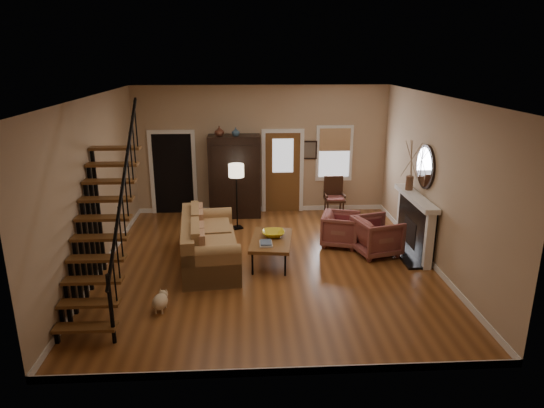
{
  "coord_description": "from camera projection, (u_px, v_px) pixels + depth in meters",
  "views": [
    {
      "loc": [
        -0.41,
        -8.88,
        4.03
      ],
      "look_at": [
        0.1,
        0.4,
        1.15
      ],
      "focal_mm": 32.0,
      "sensor_mm": 36.0,
      "label": 1
    }
  ],
  "objects": [
    {
      "name": "staircase",
      "position": [
        100.0,
        211.0,
        7.82
      ],
      "size": [
        0.94,
        2.8,
        3.2
      ],
      "primitive_type": null,
      "color": "brown",
      "rests_on": "ground"
    },
    {
      "name": "side_chair",
      "position": [
        334.0,
        197.0,
        12.44
      ],
      "size": [
        0.54,
        0.54,
        1.02
      ],
      "primitive_type": null,
      "color": "#341D10",
      "rests_on": "ground"
    },
    {
      "name": "vase_b",
      "position": [
        236.0,
        132.0,
        11.9
      ],
      "size": [
        0.2,
        0.2,
        0.21
      ],
      "primitive_type": "imported",
      "color": "#334C60",
      "rests_on": "armoire"
    },
    {
      "name": "armchair_right",
      "position": [
        341.0,
        229.0,
        10.59
      ],
      "size": [
        0.99,
        0.97,
        0.73
      ],
      "primitive_type": "imported",
      "rotation": [
        0.0,
        0.0,
        1.27
      ],
      "color": "maroon",
      "rests_on": "ground"
    },
    {
      "name": "dog",
      "position": [
        160.0,
        303.0,
        7.9
      ],
      "size": [
        0.29,
        0.44,
        0.3
      ],
      "primitive_type": null,
      "rotation": [
        0.0,
        0.0,
        -0.12
      ],
      "color": "beige",
      "rests_on": "ground"
    },
    {
      "name": "books",
      "position": [
        266.0,
        243.0,
        9.33
      ],
      "size": [
        0.25,
        0.33,
        0.06
      ],
      "primitive_type": null,
      "color": "beige",
      "rests_on": "coffee_table"
    },
    {
      "name": "coffee_table",
      "position": [
        271.0,
        251.0,
        9.71
      ],
      "size": [
        0.95,
        1.43,
        0.51
      ],
      "primitive_type": null,
      "rotation": [
        0.0,
        0.0,
        -0.14
      ],
      "color": "brown",
      "rests_on": "ground"
    },
    {
      "name": "armchair_left",
      "position": [
        377.0,
        236.0,
        10.1
      ],
      "size": [
        1.07,
        1.05,
        0.8
      ],
      "primitive_type": "imported",
      "rotation": [
        0.0,
        0.0,
        1.84
      ],
      "color": "maroon",
      "rests_on": "ground"
    },
    {
      "name": "vase_a",
      "position": [
        219.0,
        131.0,
        11.87
      ],
      "size": [
        0.24,
        0.24,
        0.25
      ],
      "primitive_type": "imported",
      "color": "#4C2619",
      "rests_on": "armoire"
    },
    {
      "name": "armoire",
      "position": [
        235.0,
        176.0,
        12.34
      ],
      "size": [
        1.3,
        0.6,
        2.1
      ],
      "primitive_type": null,
      "color": "black",
      "rests_on": "ground"
    },
    {
      "name": "bowl",
      "position": [
        273.0,
        234.0,
        9.76
      ],
      "size": [
        0.46,
        0.46,
        0.11
      ],
      "primitive_type": "imported",
      "color": "gold",
      "rests_on": "coffee_table"
    },
    {
      "name": "room",
      "position": [
        246.0,
        171.0,
        10.89
      ],
      "size": [
        7.0,
        7.33,
        3.3
      ],
      "color": "brown",
      "rests_on": "ground"
    },
    {
      "name": "fireplace",
      "position": [
        416.0,
        219.0,
        10.1
      ],
      "size": [
        0.33,
        1.95,
        2.3
      ],
      "color": "black",
      "rests_on": "ground"
    },
    {
      "name": "floor_lamp",
      "position": [
        237.0,
        197.0,
        11.48
      ],
      "size": [
        0.48,
        0.48,
        1.58
      ],
      "primitive_type": null,
      "rotation": [
        0.0,
        0.0,
        0.43
      ],
      "color": "black",
      "rests_on": "ground"
    },
    {
      "name": "sofa",
      "position": [
        209.0,
        241.0,
        9.65
      ],
      "size": [
        1.3,
        2.55,
        0.91
      ],
      "primitive_type": null,
      "rotation": [
        0.0,
        0.0,
        0.1
      ],
      "color": "#9B7446",
      "rests_on": "ground"
    }
  ]
}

